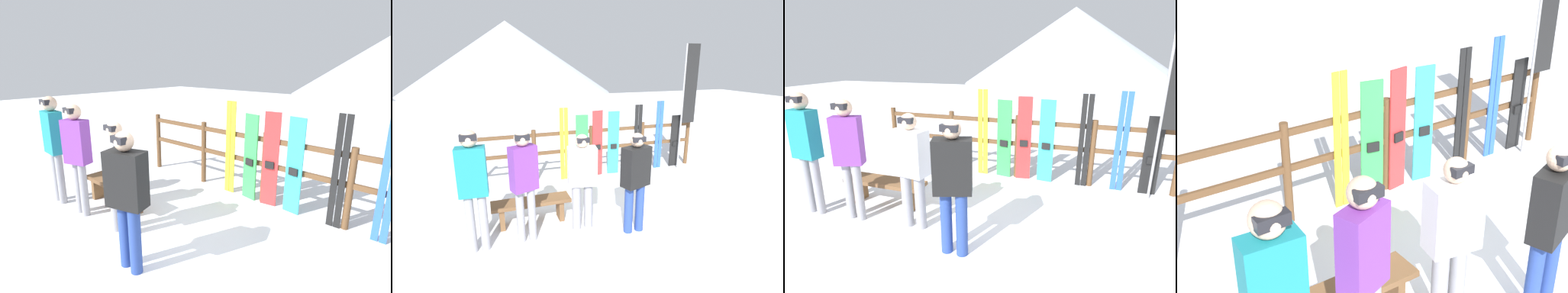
{
  "view_description": "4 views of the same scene",
  "coord_description": "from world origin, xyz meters",
  "views": [
    {
      "loc": [
        2.44,
        -2.27,
        2.34
      ],
      "look_at": [
        -0.69,
        1.15,
        1.06
      ],
      "focal_mm": 28.0,
      "sensor_mm": 36.0,
      "label": 1
    },
    {
      "loc": [
        -2.37,
        -4.48,
        2.71
      ],
      "look_at": [
        -0.35,
        1.36,
        0.96
      ],
      "focal_mm": 28.0,
      "sensor_mm": 36.0,
      "label": 2
    },
    {
      "loc": [
        1.11,
        -3.43,
        2.32
      ],
      "look_at": [
        -0.47,
        1.27,
        0.82
      ],
      "focal_mm": 28.0,
      "sensor_mm": 36.0,
      "label": 3
    },
    {
      "loc": [
        -3.63,
        -2.85,
        3.45
      ],
      "look_at": [
        -0.77,
        1.31,
        1.11
      ],
      "focal_mm": 50.0,
      "sensor_mm": 36.0,
      "label": 4
    }
  ],
  "objects": [
    {
      "name": "ground_plane",
      "position": [
        0.0,
        0.0,
        0.0
      ],
      "size": [
        40.0,
        40.0,
        0.0
      ],
      "primitive_type": "plane",
      "color": "white"
    },
    {
      "name": "bench",
      "position": [
        -1.74,
        0.31,
        0.32
      ],
      "size": [
        1.33,
        0.36,
        0.42
      ],
      "color": "brown",
      "rests_on": "ground"
    },
    {
      "name": "snowboard_green",
      "position": [
        -0.25,
        2.07,
        0.75
      ],
      "size": [
        0.29,
        0.1,
        1.52
      ],
      "color": "green",
      "rests_on": "ground"
    },
    {
      "name": "snowboard_cyan",
      "position": [
        0.55,
        2.07,
        0.78
      ],
      "size": [
        0.28,
        0.08,
        1.56
      ],
      "color": "#2DBFCC",
      "rests_on": "ground"
    },
    {
      "name": "fence",
      "position": [
        0.0,
        2.13,
        0.73
      ],
      "size": [
        5.55,
        0.1,
        1.23
      ],
      "color": "brown",
      "rests_on": "ground"
    },
    {
      "name": "ski_pair_black",
      "position": [
        1.21,
        2.08,
        0.84
      ],
      "size": [
        0.19,
        0.02,
        1.68
      ],
      "color": "black",
      "rests_on": "ground"
    },
    {
      "name": "person_purple",
      "position": [
        -1.89,
        -0.21,
        1.05
      ],
      "size": [
        0.43,
        0.33,
        1.76
      ],
      "color": "gray",
      "rests_on": "ground"
    },
    {
      "name": "ski_pair_blue",
      "position": [
        1.81,
        2.08,
        0.87
      ],
      "size": [
        0.19,
        0.02,
        1.75
      ],
      "color": "blue",
      "rests_on": "ground"
    },
    {
      "name": "snowboard_red",
      "position": [
        0.14,
        2.07,
        0.79
      ],
      "size": [
        0.27,
        0.09,
        1.6
      ],
      "color": "red",
      "rests_on": "ground"
    },
    {
      "name": "person_black",
      "position": [
        -0.2,
        -0.5,
        0.96
      ],
      "size": [
        0.49,
        0.37,
        1.66
      ],
      "color": "navy",
      "rests_on": "ground"
    },
    {
      "name": "person_teal",
      "position": [
        -2.6,
        -0.25,
        1.09
      ],
      "size": [
        0.41,
        0.24,
        1.83
      ],
      "color": "gray",
      "rests_on": "ground"
    },
    {
      "name": "person_white",
      "position": [
        -0.96,
        -0.13,
        0.93
      ],
      "size": [
        0.49,
        0.32,
        1.61
      ],
      "color": "gray",
      "rests_on": "ground"
    },
    {
      "name": "ski_pair_yellow",
      "position": [
        -0.68,
        2.08,
        0.85
      ],
      "size": [
        0.2,
        0.02,
        1.7
      ],
      "color": "yellow",
      "rests_on": "ground"
    }
  ]
}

